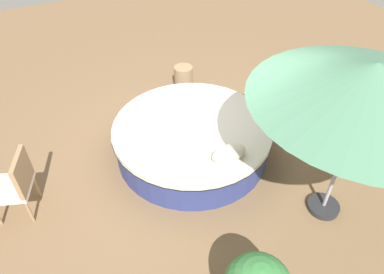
% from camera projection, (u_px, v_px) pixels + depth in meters
% --- Properties ---
extents(ground_plane, '(16.00, 16.00, 0.00)m').
position_uv_depth(ground_plane, '(192.00, 152.00, 5.88)').
color(ground_plane, brown).
extents(round_bed, '(2.50, 2.50, 0.56)m').
position_uv_depth(round_bed, '(192.00, 139.00, 5.69)').
color(round_bed, navy).
rests_on(round_bed, ground_plane).
extents(throw_pillow_0, '(0.50, 0.31, 0.15)m').
position_uv_depth(throw_pillow_0, '(140.00, 146.00, 5.06)').
color(throw_pillow_0, beige).
rests_on(throw_pillow_0, round_bed).
extents(throw_pillow_1, '(0.45, 0.32, 0.19)m').
position_uv_depth(throw_pillow_1, '(182.00, 161.00, 4.79)').
color(throw_pillow_1, silver).
rests_on(throw_pillow_1, round_bed).
extents(throw_pillow_2, '(0.52, 0.28, 0.19)m').
position_uv_depth(throw_pillow_2, '(229.00, 153.00, 4.91)').
color(throw_pillow_2, beige).
rests_on(throw_pillow_2, round_bed).
extents(patio_chair, '(0.65, 0.66, 0.98)m').
position_uv_depth(patio_chair, '(17.00, 182.00, 4.64)').
color(patio_chair, '#997A56').
rests_on(patio_chair, ground_plane).
extents(patio_umbrella, '(2.55, 2.55, 2.30)m').
position_uv_depth(patio_umbrella, '(371.00, 83.00, 3.66)').
color(patio_umbrella, '#262628').
rests_on(patio_umbrella, ground_plane).
extents(side_table, '(0.37, 0.37, 0.51)m').
position_uv_depth(side_table, '(183.00, 78.00, 7.15)').
color(side_table, '#997A56').
rests_on(side_table, ground_plane).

